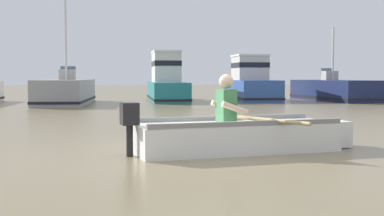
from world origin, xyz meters
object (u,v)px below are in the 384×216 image
object	(u,v)px
moored_boat_grey	(66,92)
moored_boat_blue	(251,83)
moored_boat_teal	(167,83)
moored_boat_navy	(334,91)
rowboat_with_person	(239,135)

from	to	relation	value
moored_boat_grey	moored_boat_blue	world-z (taller)	moored_boat_grey
moored_boat_teal	moored_boat_navy	world-z (taller)	moored_boat_navy
rowboat_with_person	moored_boat_teal	world-z (taller)	moored_boat_teal
moored_boat_navy	moored_boat_teal	bearing A→B (deg)	172.12
rowboat_with_person	moored_boat_grey	distance (m)	14.74
moored_boat_grey	moored_boat_navy	size ratio (longest dim) A/B	1.02
moored_boat_blue	moored_boat_grey	bearing A→B (deg)	-169.40
moored_boat_navy	rowboat_with_person	bearing A→B (deg)	-119.83
moored_boat_grey	moored_boat_blue	bearing A→B (deg)	10.60
moored_boat_teal	moored_boat_blue	world-z (taller)	moored_boat_teal
moored_boat_teal	moored_boat_navy	distance (m)	7.97
moored_boat_teal	moored_boat_blue	size ratio (longest dim) A/B	1.23
moored_boat_teal	moored_boat_blue	bearing A→B (deg)	-5.15
moored_boat_grey	moored_boat_navy	distance (m)	12.39
moored_boat_teal	moored_boat_blue	distance (m)	4.03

